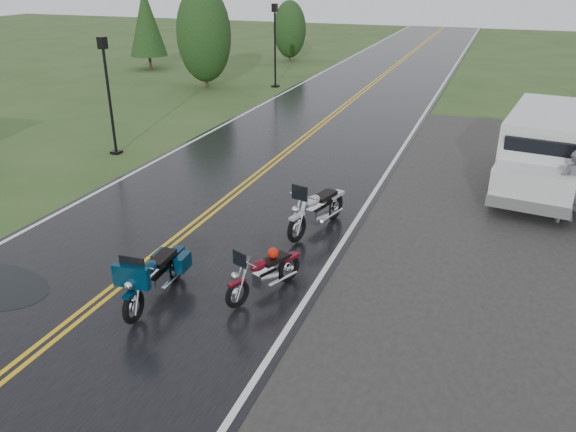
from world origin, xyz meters
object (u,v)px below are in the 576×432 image
at_px(van_white, 501,165).
at_px(person_at_van, 570,188).
at_px(motorcycle_teal, 132,294).
at_px(motorcycle_silver, 297,218).
at_px(lamp_post_near_left, 109,97).
at_px(lamp_post_far_left, 275,46).
at_px(motorcycle_red, 237,284).

xyz_separation_m(van_white, person_at_van, (1.69, -0.63, -0.20)).
distance_m(motorcycle_teal, person_at_van, 10.94).
height_order(motorcycle_silver, person_at_van, person_at_van).
distance_m(lamp_post_near_left, lamp_post_far_left, 13.43).
height_order(person_at_van, lamp_post_near_left, lamp_post_near_left).
height_order(motorcycle_silver, van_white, van_white).
xyz_separation_m(motorcycle_silver, lamp_post_near_left, (-8.44, 4.52, 1.33)).
bearing_deg(van_white, lamp_post_far_left, 139.21).
relative_size(motorcycle_silver, lamp_post_far_left, 0.53).
height_order(person_at_van, lamp_post_far_left, lamp_post_far_left).
distance_m(van_white, lamp_post_far_left, 18.25).
height_order(motorcycle_silver, lamp_post_near_left, lamp_post_near_left).
height_order(motorcycle_red, motorcycle_teal, motorcycle_teal).
bearing_deg(lamp_post_far_left, lamp_post_near_left, -93.25).
xyz_separation_m(van_white, lamp_post_near_left, (-12.78, 0.28, 0.85)).
bearing_deg(motorcycle_silver, person_at_van, 45.75).
distance_m(motorcycle_silver, lamp_post_far_left, 19.56).
bearing_deg(motorcycle_teal, lamp_post_far_left, 101.44).
relative_size(motorcycle_red, van_white, 0.33).
relative_size(van_white, lamp_post_far_left, 1.34).
bearing_deg(motorcycle_red, person_at_van, 70.54).
xyz_separation_m(motorcycle_teal, motorcycle_silver, (1.67, 4.15, 0.04)).
height_order(motorcycle_teal, lamp_post_far_left, lamp_post_far_left).
distance_m(motorcycle_silver, person_at_van, 7.03).
height_order(motorcycle_red, motorcycle_silver, motorcycle_silver).
xyz_separation_m(motorcycle_silver, person_at_van, (6.03, 3.60, 0.27)).
bearing_deg(motorcycle_teal, lamp_post_near_left, 124.19).
relative_size(motorcycle_silver, van_white, 0.40).
distance_m(motorcycle_red, van_white, 8.55).
bearing_deg(lamp_post_far_left, motorcycle_teal, -74.80).
relative_size(van_white, lamp_post_near_left, 1.47).
bearing_deg(van_white, person_at_van, -12.62).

